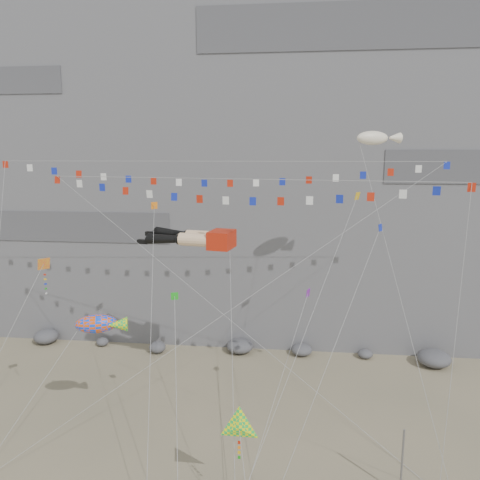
{
  "coord_description": "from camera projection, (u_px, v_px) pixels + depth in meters",
  "views": [
    {
      "loc": [
        4.75,
        -25.75,
        19.21
      ],
      "look_at": [
        0.89,
        9.0,
        12.69
      ],
      "focal_mm": 35.0,
      "sensor_mm": 36.0,
      "label": 1
    }
  ],
  "objects": [
    {
      "name": "small_kite_b",
      "position": [
        307.0,
        295.0,
        31.5
      ],
      "size": [
        4.57,
        10.8,
        14.66
      ],
      "color": "purple",
      "rests_on": "ground"
    },
    {
      "name": "delta_kite",
      "position": [
        239.0,
        428.0,
        24.31
      ],
      "size": [
        2.35,
        3.43,
        6.75
      ],
      "color": "#FFF80D",
      "rests_on": "ground"
    },
    {
      "name": "blimp_windsock",
      "position": [
        373.0,
        139.0,
        33.9
      ],
      "size": [
        5.6,
        12.69,
        23.48
      ],
      "color": "white",
      "rests_on": "ground"
    },
    {
      "name": "small_kite_d",
      "position": [
        356.0,
        200.0,
        33.27
      ],
      "size": [
        8.29,
        14.54,
        22.56
      ],
      "color": "gold",
      "rests_on": "ground"
    },
    {
      "name": "flag_banner_lower",
      "position": [
        239.0,
        179.0,
        31.32
      ],
      "size": [
        28.17,
        9.14,
        22.32
      ],
      "color": "#B9200B",
      "rests_on": "ground"
    },
    {
      "name": "fish_windsock",
      "position": [
        96.0,
        324.0,
        30.32
      ],
      "size": [
        7.46,
        8.1,
        12.05
      ],
      "color": "#EC4E0C",
      "rests_on": "ground"
    },
    {
      "name": "small_kite_c",
      "position": [
        175.0,
        301.0,
        29.65
      ],
      "size": [
        3.08,
        10.71,
        14.59
      ],
      "color": "#169316",
      "rests_on": "ground"
    },
    {
      "name": "flag_banner_upper",
      "position": [
        217.0,
        162.0,
        35.78
      ],
      "size": [
        34.11,
        13.58,
        25.78
      ],
      "color": "#B9200B",
      "rests_on": "ground"
    },
    {
      "name": "small_kite_e",
      "position": [
        378.0,
        234.0,
        29.76
      ],
      "size": [
        7.41,
        10.2,
        18.66
      ],
      "color": "#1325AB",
      "rests_on": "ground"
    },
    {
      "name": "cliff",
      "position": [
        254.0,
        104.0,
        55.88
      ],
      "size": [
        80.0,
        28.0,
        50.0
      ],
      "primitive_type": "cube",
      "color": "slate",
      "rests_on": "ground"
    },
    {
      "name": "ground",
      "position": [
        210.0,
        465.0,
        29.2
      ],
      "size": [
        120.0,
        120.0,
        0.0
      ],
      "primitive_type": "plane",
      "color": "gray",
      "rests_on": "ground"
    },
    {
      "name": "harlequin_kite",
      "position": [
        43.0,
        265.0,
        29.5
      ],
      "size": [
        5.4,
        7.14,
        14.49
      ],
      "color": "red",
      "rests_on": "ground"
    },
    {
      "name": "small_kite_a",
      "position": [
        154.0,
        210.0,
        34.98
      ],
      "size": [
        3.9,
        14.82,
        21.05
      ],
      "color": "orange",
      "rests_on": "ground"
    },
    {
      "name": "talus_boulders",
      "position": [
        240.0,
        346.0,
        45.7
      ],
      "size": [
        60.0,
        3.0,
        1.2
      ],
      "primitive_type": null,
      "color": "#5A5A5F",
      "rests_on": "ground"
    },
    {
      "name": "anchor_pole_right",
      "position": [
        402.0,
        462.0,
        26.36
      ],
      "size": [
        0.12,
        0.12,
        4.05
      ],
      "primitive_type": "cylinder",
      "color": "gray",
      "rests_on": "ground"
    },
    {
      "name": "legs_kite",
      "position": [
        196.0,
        238.0,
        34.68
      ],
      "size": [
        9.5,
        17.2,
        20.05
      ],
      "rotation": [
        0.0,
        0.0,
        -0.19
      ],
      "color": "#B9200B",
      "rests_on": "ground"
    }
  ]
}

